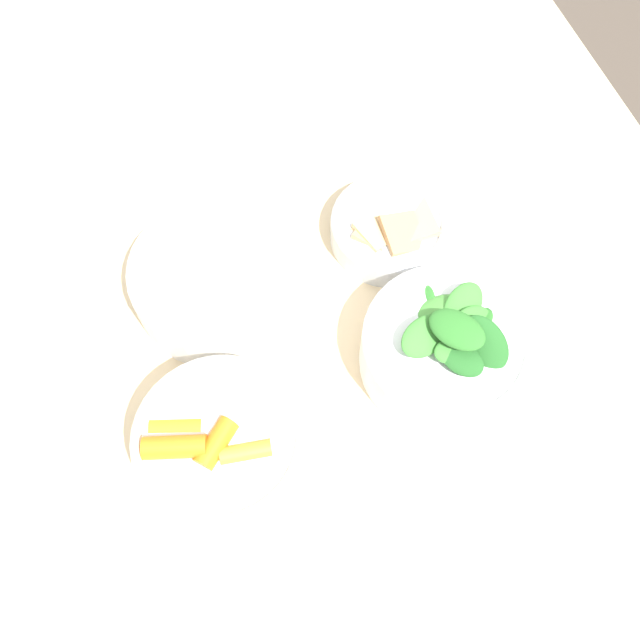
{
  "coord_description": "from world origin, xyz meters",
  "views": [
    {
      "loc": [
        -0.42,
        0.07,
        1.43
      ],
      "look_at": [
        -0.12,
        -0.03,
        0.79
      ],
      "focal_mm": 40.0,
      "sensor_mm": 36.0,
      "label": 1
    }
  ],
  "objects_px": {
    "bowl_greens": "(445,347)",
    "bowl_cookies": "(389,228)",
    "bowl_beans_hotdog": "(216,281)",
    "bowl_carrots": "(222,445)"
  },
  "relations": [
    {
      "from": "bowl_beans_hotdog",
      "to": "bowl_cookies",
      "type": "bearing_deg",
      "value": -87.63
    },
    {
      "from": "bowl_beans_hotdog",
      "to": "bowl_cookies",
      "type": "height_order",
      "value": "bowl_beans_hotdog"
    },
    {
      "from": "bowl_greens",
      "to": "bowl_cookies",
      "type": "xyz_separation_m",
      "value": [
        0.16,
        -0.0,
        -0.02
      ]
    },
    {
      "from": "bowl_greens",
      "to": "bowl_beans_hotdog",
      "type": "bearing_deg",
      "value": 52.41
    },
    {
      "from": "bowl_carrots",
      "to": "bowl_beans_hotdog",
      "type": "distance_m",
      "value": 0.18
    },
    {
      "from": "bowl_beans_hotdog",
      "to": "bowl_greens",
      "type": "bearing_deg",
      "value": -127.59
    },
    {
      "from": "bowl_carrots",
      "to": "bowl_greens",
      "type": "bearing_deg",
      "value": -83.88
    },
    {
      "from": "bowl_greens",
      "to": "bowl_cookies",
      "type": "bearing_deg",
      "value": -1.21
    },
    {
      "from": "bowl_greens",
      "to": "bowl_cookies",
      "type": "distance_m",
      "value": 0.16
    },
    {
      "from": "bowl_beans_hotdog",
      "to": "bowl_carrots",
      "type": "bearing_deg",
      "value": 166.95
    }
  ]
}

